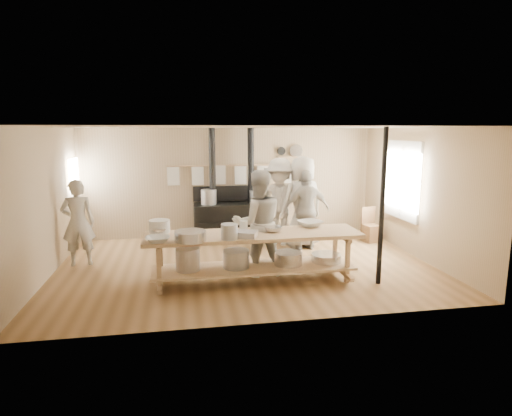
{
  "coord_description": "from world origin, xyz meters",
  "views": [
    {
      "loc": [
        -1.17,
        -7.75,
        2.54
      ],
      "look_at": [
        0.23,
        0.2,
        1.07
      ],
      "focal_mm": 30.0,
      "sensor_mm": 36.0,
      "label": 1
    }
  ],
  "objects_px": {
    "chair": "(371,231)",
    "stove": "(232,217)",
    "roasting_pan": "(244,234)",
    "prep_table": "(253,252)",
    "cook_center": "(302,202)",
    "cook_far_left": "(78,223)",
    "cook_left": "(258,223)",
    "cook_by_window": "(280,202)",
    "cook_right": "(307,210)"
  },
  "relations": [
    {
      "from": "stove",
      "to": "cook_by_window",
      "type": "bearing_deg",
      "value": -35.42
    },
    {
      "from": "stove",
      "to": "cook_left",
      "type": "xyz_separation_m",
      "value": [
        0.14,
        -2.65,
        0.42
      ]
    },
    {
      "from": "stove",
      "to": "cook_far_left",
      "type": "xyz_separation_m",
      "value": [
        -3.1,
        -1.53,
        0.31
      ]
    },
    {
      "from": "cook_far_left",
      "to": "cook_center",
      "type": "distance_m",
      "value": 4.57
    },
    {
      "from": "cook_far_left",
      "to": "prep_table",
      "type": "bearing_deg",
      "value": 145.27
    },
    {
      "from": "cook_far_left",
      "to": "roasting_pan",
      "type": "distance_m",
      "value": 3.37
    },
    {
      "from": "cook_far_left",
      "to": "cook_center",
      "type": "xyz_separation_m",
      "value": [
        4.54,
        0.55,
        0.17
      ]
    },
    {
      "from": "cook_right",
      "to": "chair",
      "type": "relative_size",
      "value": 2.19
    },
    {
      "from": "cook_left",
      "to": "roasting_pan",
      "type": "xyz_separation_m",
      "value": [
        -0.34,
        -0.59,
        -0.04
      ]
    },
    {
      "from": "stove",
      "to": "chair",
      "type": "height_order",
      "value": "stove"
    },
    {
      "from": "cook_left",
      "to": "roasting_pan",
      "type": "bearing_deg",
      "value": 56.15
    },
    {
      "from": "cook_by_window",
      "to": "chair",
      "type": "xyz_separation_m",
      "value": [
        2.17,
        -0.11,
        -0.74
      ]
    },
    {
      "from": "cook_right",
      "to": "chair",
      "type": "height_order",
      "value": "cook_right"
    },
    {
      "from": "cook_left",
      "to": "cook_by_window",
      "type": "relative_size",
      "value": 0.96
    },
    {
      "from": "prep_table",
      "to": "roasting_pan",
      "type": "height_order",
      "value": "roasting_pan"
    },
    {
      "from": "cook_by_window",
      "to": "roasting_pan",
      "type": "xyz_separation_m",
      "value": [
        -1.18,
        -2.53,
        -0.07
      ]
    },
    {
      "from": "stove",
      "to": "roasting_pan",
      "type": "distance_m",
      "value": 3.26
    },
    {
      "from": "cook_far_left",
      "to": "cook_left",
      "type": "xyz_separation_m",
      "value": [
        3.25,
        -1.12,
        0.11
      ]
    },
    {
      "from": "cook_center",
      "to": "prep_table",
      "type": "bearing_deg",
      "value": 42.32
    },
    {
      "from": "cook_by_window",
      "to": "roasting_pan",
      "type": "height_order",
      "value": "cook_by_window"
    },
    {
      "from": "prep_table",
      "to": "chair",
      "type": "distance_m",
      "value": 3.86
    },
    {
      "from": "cook_far_left",
      "to": "roasting_pan",
      "type": "relative_size",
      "value": 3.88
    },
    {
      "from": "stove",
      "to": "roasting_pan",
      "type": "bearing_deg",
      "value": -93.5
    },
    {
      "from": "stove",
      "to": "cook_far_left",
      "type": "distance_m",
      "value": 3.47
    },
    {
      "from": "prep_table",
      "to": "cook_center",
      "type": "xyz_separation_m",
      "value": [
        1.43,
        2.04,
        0.48
      ]
    },
    {
      "from": "cook_left",
      "to": "cook_right",
      "type": "xyz_separation_m",
      "value": [
        1.33,
        1.46,
        -0.08
      ]
    },
    {
      "from": "cook_far_left",
      "to": "cook_by_window",
      "type": "bearing_deg",
      "value": -177.66
    },
    {
      "from": "cook_left",
      "to": "cook_center",
      "type": "distance_m",
      "value": 2.11
    },
    {
      "from": "cook_right",
      "to": "chair",
      "type": "distance_m",
      "value": 1.84
    },
    {
      "from": "cook_left",
      "to": "cook_center",
      "type": "bearing_deg",
      "value": -131.15
    },
    {
      "from": "cook_far_left",
      "to": "chair",
      "type": "xyz_separation_m",
      "value": [
        6.26,
        0.71,
        -0.59
      ]
    },
    {
      "from": "chair",
      "to": "roasting_pan",
      "type": "relative_size",
      "value": 1.84
    },
    {
      "from": "stove",
      "to": "prep_table",
      "type": "distance_m",
      "value": 3.02
    },
    {
      "from": "cook_center",
      "to": "roasting_pan",
      "type": "relative_size",
      "value": 4.69
    },
    {
      "from": "cook_far_left",
      "to": "cook_center",
      "type": "height_order",
      "value": "cook_center"
    },
    {
      "from": "prep_table",
      "to": "cook_right",
      "type": "height_order",
      "value": "cook_right"
    },
    {
      "from": "cook_by_window",
      "to": "roasting_pan",
      "type": "bearing_deg",
      "value": -92.81
    },
    {
      "from": "prep_table",
      "to": "cook_left",
      "type": "distance_m",
      "value": 0.58
    },
    {
      "from": "prep_table",
      "to": "roasting_pan",
      "type": "distance_m",
      "value": 0.48
    },
    {
      "from": "prep_table",
      "to": "cook_far_left",
      "type": "height_order",
      "value": "cook_far_left"
    },
    {
      "from": "chair",
      "to": "stove",
      "type": "bearing_deg",
      "value": 154.64
    },
    {
      "from": "prep_table",
      "to": "cook_left",
      "type": "relative_size",
      "value": 1.92
    },
    {
      "from": "chair",
      "to": "cook_left",
      "type": "bearing_deg",
      "value": -159.51
    },
    {
      "from": "stove",
      "to": "cook_far_left",
      "type": "bearing_deg",
      "value": -153.8
    },
    {
      "from": "roasting_pan",
      "to": "prep_table",
      "type": "bearing_deg",
      "value": 48.14
    },
    {
      "from": "chair",
      "to": "roasting_pan",
      "type": "height_order",
      "value": "roasting_pan"
    },
    {
      "from": "cook_center",
      "to": "chair",
      "type": "relative_size",
      "value": 2.55
    },
    {
      "from": "cook_far_left",
      "to": "cook_center",
      "type": "relative_size",
      "value": 0.83
    },
    {
      "from": "cook_left",
      "to": "prep_table",
      "type": "bearing_deg",
      "value": 64.7
    },
    {
      "from": "prep_table",
      "to": "cook_center",
      "type": "height_order",
      "value": "cook_center"
    }
  ]
}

